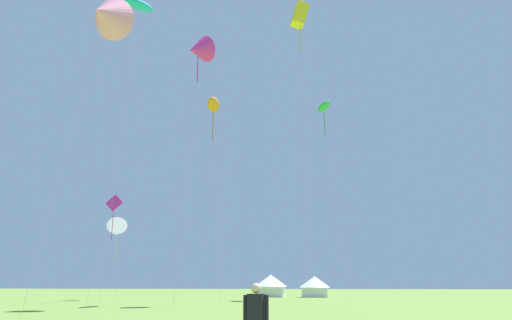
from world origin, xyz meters
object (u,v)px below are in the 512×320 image
Objects in this scene: kite_pink_delta at (106,15)px; kite_magenta_diamond at (114,206)px; festival_tent_left at (271,285)px; festival_tent_center at (315,286)px; kite_white_delta at (117,230)px; kite_cyan_parafoil at (139,5)px; kite_magenta_delta at (198,50)px; kite_green_parafoil at (324,107)px; kite_orange_parafoil at (214,105)px; kite_yellow_box at (300,15)px.

kite_pink_delta is 28.95m from kite_magenta_diamond.
festival_tent_center is (6.25, 0.00, -0.13)m from festival_tent_left.
festival_tent_left is at bearing 42.26° from kite_white_delta.
kite_cyan_parafoil is at bearing -133.41° from festival_tent_center.
kite_magenta_diamond is at bearing -68.93° from kite_white_delta.
kite_pink_delta is at bearing -90.91° from kite_magenta_delta.
festival_tent_center is (9.46, 48.36, -14.21)m from kite_pink_delta.
kite_magenta_diamond reaches higher than kite_white_delta.
kite_pink_delta reaches higher than kite_white_delta.
kite_green_parafoil is 26.29m from festival_tent_left.
kite_pink_delta is 3.63× the size of festival_tent_left.
kite_orange_parafoil is (0.37, 23.20, 3.76)m from kite_pink_delta.
kite_green_parafoil is 20.99m from kite_orange_parafoil.
kite_cyan_parafoil reaches higher than festival_tent_left.
kite_cyan_parafoil is at bearing 63.99° from kite_magenta_diamond.
festival_tent_left is (14.22, 22.25, -8.16)m from kite_magenta_diamond.
kite_yellow_box is at bearing -13.31° from kite_white_delta.
festival_tent_left is at bearing 106.22° from kite_yellow_box.
kite_green_parafoil is 30.67m from kite_magenta_diamond.
kite_cyan_parafoil reaches higher than kite_yellow_box.
kite_cyan_parafoil is (-22.07, -12.60, 9.75)m from kite_green_parafoil.
kite_magenta_delta is (-11.41, -22.74, -2.42)m from kite_green_parafoil.
kite_green_parafoil reaches higher than festival_tent_left.
kite_magenta_delta is 2.17× the size of kite_magenta_diamond.
kite_yellow_box is 0.94× the size of kite_cyan_parafoil.
kite_green_parafoil is 1.27× the size of kite_orange_parafoil.
kite_magenta_diamond is at bearing -122.59° from festival_tent_left.
kite_magenta_delta reaches higher than kite_orange_parafoil.
kite_pink_delta is 23.51m from kite_orange_parafoil.
kite_magenta_diamond is 2.54× the size of festival_tent_center.
festival_tent_center is at bearing 0.00° from festival_tent_left.
kite_green_parafoil is at bearing 78.91° from kite_yellow_box.
kite_yellow_box is (8.88, 4.40, 12.29)m from kite_orange_parafoil.
kite_magenta_diamond is 25.07m from kite_cyan_parafoil.
festival_tent_left is at bearing 57.41° from kite_magenta_diamond.
festival_tent_left is (-8.46, 8.38, -23.44)m from kite_green_parafoil.
kite_white_delta is at bearing 111.07° from kite_magenta_diamond.
kite_orange_parafoil is at bearing -21.21° from kite_cyan_parafoil.
festival_tent_left is 6.25m from festival_tent_center.
kite_white_delta is at bearing 145.03° from kite_orange_parafoil.
kite_yellow_box is 19.88m from kite_cyan_parafoil.
festival_tent_left is (16.88, 15.34, -6.35)m from kite_white_delta.
kite_cyan_parafoil is 41.56m from festival_tent_left.
kite_magenta_diamond is 2.35× the size of festival_tent_left.
kite_cyan_parafoil reaches higher than kite_pink_delta.
kite_white_delta is (-13.94, 15.78, -14.67)m from kite_magenta_delta.
kite_cyan_parafoil is at bearing -59.85° from kite_white_delta.
kite_orange_parafoil is 19.21m from kite_cyan_parafoil.
festival_tent_center is at bearing 78.93° from kite_pink_delta.
kite_cyan_parafoil is at bearing 158.79° from kite_orange_parafoil.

